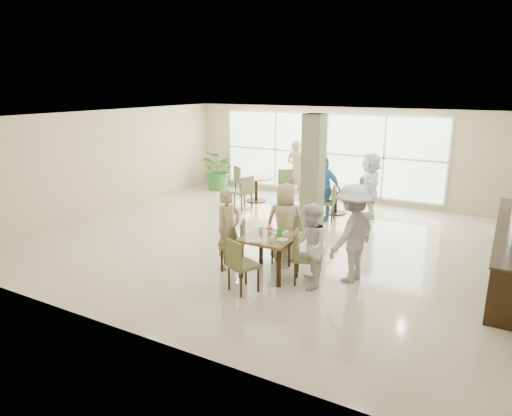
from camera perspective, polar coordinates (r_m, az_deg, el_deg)
The scene contains 19 objects.
ground at distance 10.37m, azimuth 2.29°, elevation -4.21°, with size 10.00×10.00×0.00m, color beige.
room_shell at distance 9.93m, azimuth 2.39°, elevation 5.10°, with size 10.00×10.00×10.00m.
window_bank at distance 14.22m, azimuth 8.79°, elevation 6.76°, with size 7.00×0.04×7.00m.
column at distance 10.90m, azimuth 7.13°, elevation 4.28°, with size 0.45×0.45×2.80m, color #676D4C.
main_table at distance 8.39m, azimuth 1.70°, elevation -4.24°, with size 0.92×0.92×0.75m.
round_table_left at distance 13.78m, azimuth 0.02°, elevation 3.11°, with size 1.02×1.02×0.75m.
round_table_right at distance 12.67m, azimuth 9.97°, elevation 1.96°, with size 1.19×1.19×0.75m.
chairs_main_table at distance 8.43m, azimuth 1.35°, elevation -5.43°, with size 2.08×2.06×0.95m.
chairs_table_left at distance 13.77m, azimuth 0.13°, elevation 2.75°, with size 2.12×1.99×0.95m.
chairs_table_right at distance 12.71m, azimuth 9.95°, elevation 1.46°, with size 2.04×1.70×0.95m.
tabletop_clutter at distance 8.31m, azimuth 2.05°, elevation -3.27°, with size 0.70×0.78×0.21m.
potted_plant at distance 15.34m, azimuth -4.61°, elevation 4.75°, with size 1.21×1.21×1.35m, color #316F2C.
teen_left at distance 8.72m, azimuth -3.46°, elevation -2.65°, with size 0.57×0.37×1.55m, color tan.
teen_far at distance 9.11m, azimuth 3.68°, elevation -1.76°, with size 0.77×0.42×1.58m, color tan.
teen_right at distance 7.94m, azimuth 6.74°, elevation -4.76°, with size 0.73×0.57×1.50m, color white.
teen_standing at distance 8.27m, azimuth 11.96°, elevation -3.13°, with size 1.15×0.66×1.78m, color #A4A4A6.
adult_a at distance 11.95m, azimuth 8.34°, elevation 2.46°, with size 0.99×0.56×1.68m, color #418BC4.
adult_b at distance 12.42m, azimuth 14.08°, elevation 2.78°, with size 1.61×0.70×1.74m, color white.
adult_standing at distance 14.01m, azimuth 5.05°, elevation 4.76°, with size 0.67×0.44×1.83m, color tan.
Camera 1 is at (4.42, -8.72, 3.44)m, focal length 32.00 mm.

